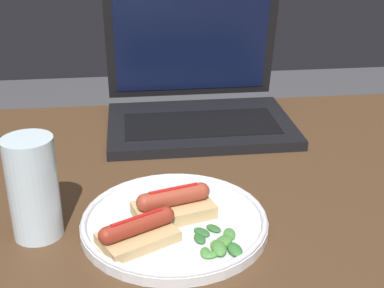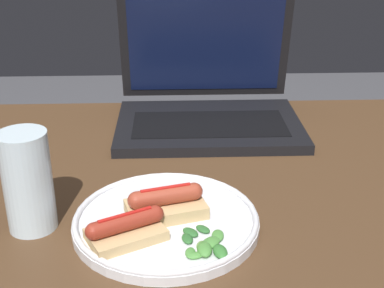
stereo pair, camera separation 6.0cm
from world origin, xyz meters
name	(u,v)px [view 2 (the right image)]	position (x,y,z in m)	size (l,w,h in m)	color
desk	(209,241)	(0.00, 0.00, 0.64)	(1.35, 0.76, 0.73)	#4C331E
laptop	(208,101)	(0.01, 0.26, 0.78)	(0.34, 0.27, 0.24)	black
plate	(166,221)	(-0.06, -0.10, 0.74)	(0.24, 0.24, 0.02)	silver
sausage_toast_left	(166,204)	(-0.06, -0.09, 0.76)	(0.11, 0.08, 0.04)	tan
sausage_toast_middle	(126,229)	(-0.11, -0.14, 0.76)	(0.11, 0.09, 0.04)	tan
salad_pile	(205,244)	(-0.02, -0.16, 0.75)	(0.06, 0.08, 0.01)	#4C8E3D
drinking_glass	(28,182)	(-0.24, -0.09, 0.80)	(0.06, 0.06, 0.13)	silver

